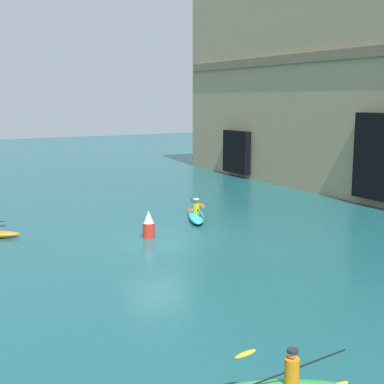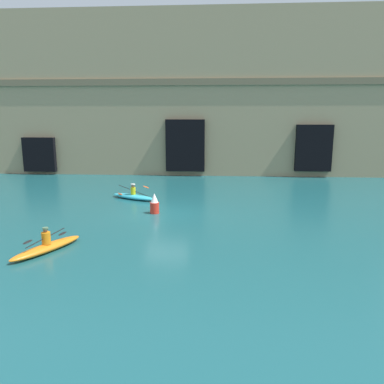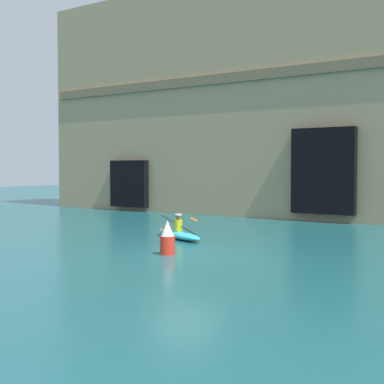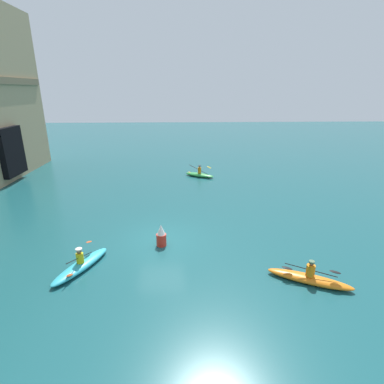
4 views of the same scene
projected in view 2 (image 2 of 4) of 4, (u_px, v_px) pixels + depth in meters
name	position (u px, v px, depth m)	size (l,w,h in m)	color
ground_plane	(166.00, 213.00, 21.40)	(120.00, 120.00, 0.00)	#195156
cliff_bluff	(180.00, 96.00, 35.59)	(40.12, 5.60, 14.62)	#9E8966
kayak_cyan	(133.00, 196.00, 24.85)	(3.34, 2.15, 1.03)	#33B2C6
kayak_orange	(47.00, 247.00, 15.32)	(2.10, 3.35, 1.03)	orange
marker_buoy	(154.00, 204.00, 21.24)	(0.51, 0.51, 1.16)	red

